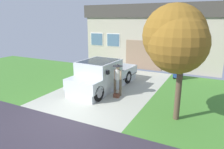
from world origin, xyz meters
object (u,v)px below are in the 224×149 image
at_px(person_with_hat, 118,77).
at_px(house_with_garage, 157,35).
at_px(handbag, 116,95).
at_px(front_yard_tree, 176,38).
at_px(pickup_truck, 101,76).
at_px(wheeled_trash_bin, 179,70).

height_order(person_with_hat, house_with_garage, house_with_garage).
bearing_deg(handbag, house_with_garage, 93.24).
bearing_deg(house_with_garage, handbag, -86.76).
distance_m(person_with_hat, front_yard_tree, 4.02).
bearing_deg(house_with_garage, person_with_hat, -87.28).
bearing_deg(pickup_truck, person_with_hat, 164.10).
distance_m(person_with_hat, wheeled_trash_bin, 5.29).
bearing_deg(person_with_hat, pickup_truck, -18.14).
height_order(pickup_truck, wheeled_trash_bin, pickup_truck).
distance_m(person_with_hat, house_with_garage, 9.38).
distance_m(person_with_hat, handbag, 0.95).
relative_size(handbag, wheeled_trash_bin, 0.36).
xyz_separation_m(pickup_truck, person_with_hat, (1.25, -0.43, 0.22)).
bearing_deg(front_yard_tree, house_with_garage, 108.11).
bearing_deg(person_with_hat, house_with_garage, -86.63).
bearing_deg(person_with_hat, front_yard_tree, 156.20).
xyz_separation_m(person_with_hat, wheeled_trash_bin, (2.33, 4.73, -0.41)).
xyz_separation_m(pickup_truck, wheeled_trash_bin, (3.58, 4.30, -0.20)).
xyz_separation_m(handbag, house_with_garage, (-0.54, 9.59, 2.44)).
bearing_deg(wheeled_trash_bin, front_yard_tree, -83.41).
relative_size(person_with_hat, house_with_garage, 0.15).
bearing_deg(handbag, person_with_hat, 106.58).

